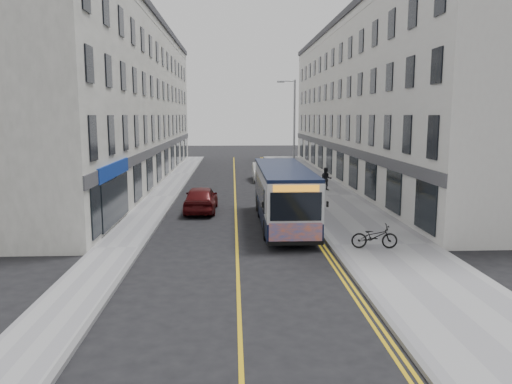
{
  "coord_description": "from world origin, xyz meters",
  "views": [
    {
      "loc": [
        -0.16,
        -21.56,
        5.56
      ],
      "look_at": [
        1.04,
        3.93,
        1.6
      ],
      "focal_mm": 35.0,
      "sensor_mm": 36.0,
      "label": 1
    }
  ],
  "objects": [
    {
      "name": "streetlamp",
      "position": [
        4.17,
        14.0,
        4.38
      ],
      "size": [
        1.32,
        0.18,
        8.0
      ],
      "color": "gray",
      "rests_on": "ground"
    },
    {
      "name": "car_white",
      "position": [
        2.37,
        20.7,
        0.75
      ],
      "size": [
        1.61,
        4.58,
        1.51
      ],
      "primitive_type": "imported",
      "rotation": [
        0.0,
        0.0,
        0.0
      ],
      "color": "silver",
      "rests_on": "ground"
    },
    {
      "name": "road_dbl_yellow_inner",
      "position": [
        3.55,
        12.0,
        0.0
      ],
      "size": [
        0.1,
        64.0,
        0.01
      ],
      "primitive_type": "cube",
      "color": "gold",
      "rests_on": "ground"
    },
    {
      "name": "road_centre_line",
      "position": [
        0.0,
        12.0,
        0.0
      ],
      "size": [
        0.12,
        64.0,
        0.01
      ],
      "primitive_type": "cube",
      "color": "gold",
      "rests_on": "ground"
    },
    {
      "name": "pedestrian_far",
      "position": [
        6.62,
        14.03,
        0.95
      ],
      "size": [
        0.88,
        0.72,
        1.66
      ],
      "primitive_type": "imported",
      "rotation": [
        0.0,
        0.0,
        -0.12
      ],
      "color": "black",
      "rests_on": "pavement_east"
    },
    {
      "name": "pavement_west",
      "position": [
        -5.0,
        12.0,
        0.06
      ],
      "size": [
        2.0,
        64.0,
        0.12
      ],
      "primitive_type": "cube",
      "color": "#97979A",
      "rests_on": "ground"
    },
    {
      "name": "city_bus",
      "position": [
        2.38,
        3.19,
        1.63
      ],
      "size": [
        2.4,
        10.25,
        2.98
      ],
      "color": "black",
      "rests_on": "ground"
    },
    {
      "name": "bicycle",
      "position": [
        5.65,
        -1.87,
        0.62
      ],
      "size": [
        1.93,
        0.78,
        0.99
      ],
      "primitive_type": "imported",
      "rotation": [
        0.0,
        0.0,
        1.51
      ],
      "color": "black",
      "rests_on": "pavement_east"
    },
    {
      "name": "road_dbl_yellow_outer",
      "position": [
        3.75,
        12.0,
        0.0
      ],
      "size": [
        0.1,
        64.0,
        0.01
      ],
      "primitive_type": "cube",
      "color": "gold",
      "rests_on": "ground"
    },
    {
      "name": "terrace_west",
      "position": [
        -9.0,
        21.0,
        6.5
      ],
      "size": [
        6.0,
        46.0,
        13.0
      ],
      "primitive_type": "cube",
      "color": "silver",
      "rests_on": "ground"
    },
    {
      "name": "kerb_east",
      "position": [
        4.0,
        12.0,
        0.07
      ],
      "size": [
        0.18,
        64.0,
        0.13
      ],
      "primitive_type": "cube",
      "color": "slate",
      "rests_on": "ground"
    },
    {
      "name": "pavement_east",
      "position": [
        6.25,
        12.0,
        0.06
      ],
      "size": [
        4.5,
        64.0,
        0.12
      ],
      "primitive_type": "cube",
      "color": "#97979A",
      "rests_on": "ground"
    },
    {
      "name": "car_maroon",
      "position": [
        -2.0,
        6.91,
        0.77
      ],
      "size": [
        1.9,
        4.53,
        1.53
      ],
      "primitive_type": "imported",
      "rotation": [
        0.0,
        0.0,
        3.12
      ],
      "color": "#4E0D0E",
      "rests_on": "ground"
    },
    {
      "name": "ground",
      "position": [
        0.0,
        0.0,
        0.0
      ],
      "size": [
        140.0,
        140.0,
        0.0
      ],
      "primitive_type": "plane",
      "color": "black",
      "rests_on": "ground"
    },
    {
      "name": "kerb_west",
      "position": [
        -4.0,
        12.0,
        0.07
      ],
      "size": [
        0.18,
        64.0,
        0.13
      ],
      "primitive_type": "cube",
      "color": "slate",
      "rests_on": "ground"
    },
    {
      "name": "terrace_east",
      "position": [
        11.5,
        21.0,
        6.5
      ],
      "size": [
        6.0,
        46.0,
        13.0
      ],
      "primitive_type": "cube",
      "color": "silver",
      "rests_on": "ground"
    },
    {
      "name": "pedestrian_near",
      "position": [
        4.79,
        10.16,
        1.08
      ],
      "size": [
        0.72,
        0.5,
        1.91
      ],
      "primitive_type": "imported",
      "rotation": [
        0.0,
        0.0,
        -0.06
      ],
      "color": "olive",
      "rests_on": "pavement_east"
    }
  ]
}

